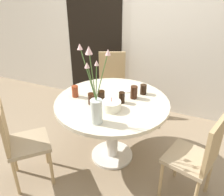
# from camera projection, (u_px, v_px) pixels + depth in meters

# --- Properties ---
(ground_plane) EXTENTS (16.00, 16.00, 0.00)m
(ground_plane) POSITION_uv_depth(u_px,v_px,m) (112.00, 155.00, 3.00)
(ground_plane) COLOR #89755B
(wall_back) EXTENTS (8.00, 0.05, 2.60)m
(wall_back) POSITION_uv_depth(u_px,v_px,m) (149.00, 24.00, 3.43)
(wall_back) COLOR silver
(wall_back) RESTS_ON ground_plane
(doorway_panel) EXTENTS (0.90, 0.01, 2.05)m
(doorway_panel) POSITION_uv_depth(u_px,v_px,m) (94.00, 38.00, 3.83)
(doorway_panel) COLOR black
(doorway_panel) RESTS_ON ground_plane
(dining_table) EXTENTS (1.22, 1.22, 0.75)m
(dining_table) POSITION_uv_depth(u_px,v_px,m) (112.00, 112.00, 2.71)
(dining_table) COLOR beige
(dining_table) RESTS_ON ground_plane
(chair_left_flank) EXTENTS (0.53, 0.53, 0.94)m
(chair_left_flank) POSITION_uv_depth(u_px,v_px,m) (112.00, 81.00, 3.60)
(chair_left_flank) COLOR #9E896B
(chair_left_flank) RESTS_ON ground_plane
(chair_near_front) EXTENTS (0.57, 0.57, 0.94)m
(chair_near_front) POSITION_uv_depth(u_px,v_px,m) (19.00, 139.00, 2.41)
(chair_near_front) COLOR #9E896B
(chair_near_front) RESTS_ON ground_plane
(chair_right_flank) EXTENTS (0.49, 0.49, 0.94)m
(chair_right_flank) POSITION_uv_depth(u_px,v_px,m) (199.00, 156.00, 2.20)
(chair_right_flank) COLOR #9E896B
(chair_right_flank) RESTS_ON ground_plane
(birthday_cake) EXTENTS (0.19, 0.19, 0.14)m
(birthday_cake) POSITION_uv_depth(u_px,v_px,m) (111.00, 105.00, 2.47)
(birthday_cake) COLOR white
(birthday_cake) RESTS_ON dining_table
(flower_vase) EXTENTS (0.31, 0.21, 0.75)m
(flower_vase) POSITION_uv_depth(u_px,v_px,m) (96.00, 102.00, 2.19)
(flower_vase) COLOR silver
(flower_vase) RESTS_ON dining_table
(side_plate) EXTENTS (0.19, 0.19, 0.01)m
(side_plate) POSITION_uv_depth(u_px,v_px,m) (125.00, 89.00, 2.89)
(side_plate) COLOR white
(side_plate) RESTS_ON dining_table
(drink_glass_0) EXTENTS (0.07, 0.07, 0.12)m
(drink_glass_0) POSITION_uv_depth(u_px,v_px,m) (91.00, 99.00, 2.57)
(drink_glass_0) COLOR #33190C
(drink_glass_0) RESTS_ON dining_table
(drink_glass_1) EXTENTS (0.06, 0.06, 0.12)m
(drink_glass_1) POSITION_uv_depth(u_px,v_px,m) (122.00, 97.00, 2.59)
(drink_glass_1) COLOR black
(drink_glass_1) RESTS_ON dining_table
(drink_glass_2) EXTENTS (0.08, 0.08, 0.14)m
(drink_glass_2) POSITION_uv_depth(u_px,v_px,m) (134.00, 92.00, 2.67)
(drink_glass_2) COLOR #33190C
(drink_glass_2) RESTS_ON dining_table
(drink_glass_3) EXTENTS (0.08, 0.08, 0.11)m
(drink_glass_3) POSITION_uv_depth(u_px,v_px,m) (101.00, 96.00, 2.62)
(drink_glass_3) COLOR black
(drink_glass_3) RESTS_ON dining_table
(drink_glass_4) EXTENTS (0.07, 0.07, 0.11)m
(drink_glass_4) POSITION_uv_depth(u_px,v_px,m) (143.00, 89.00, 2.77)
(drink_glass_4) COLOR black
(drink_glass_4) RESTS_ON dining_table
(drink_glass_5) EXTENTS (0.07, 0.07, 0.13)m
(drink_glass_5) POSITION_uv_depth(u_px,v_px,m) (75.00, 91.00, 2.71)
(drink_glass_5) COLOR maroon
(drink_glass_5) RESTS_ON dining_table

